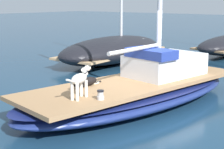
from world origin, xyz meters
TOP-DOWN VIEW (x-y plane):
  - ground_plane at (0.00, 0.00)m, footprint 120.00×120.00m
  - sailboat_main at (0.00, 0.00)m, footprint 3.64×7.54m
  - cabin_house at (0.19, 1.10)m, footprint 1.73×2.42m
  - dog_white at (-0.01, -2.09)m, footprint 0.32×0.93m
  - dog_black at (-0.66, -1.19)m, footprint 0.29×0.95m
  - deck_winch at (0.42, -1.91)m, footprint 0.16×0.16m
  - coiled_rope at (-0.72, -0.89)m, footprint 0.32×0.32m
  - moored_boat_port_side at (-4.63, 4.80)m, footprint 3.08×6.65m

SIDE VIEW (x-z plane):
  - ground_plane at x=0.00m, z-range 0.00..0.00m
  - sailboat_main at x=0.00m, z-range 0.01..0.67m
  - moored_boat_port_side at x=-4.63m, z-range -2.75..3.96m
  - coiled_rope at x=-0.72m, z-range 0.66..0.70m
  - deck_winch at x=0.42m, z-range 0.65..0.86m
  - dog_black at x=-0.66m, z-range 0.66..0.88m
  - cabin_house at x=0.19m, z-range 0.59..1.43m
  - dog_white at x=-0.01m, z-range 0.73..1.43m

